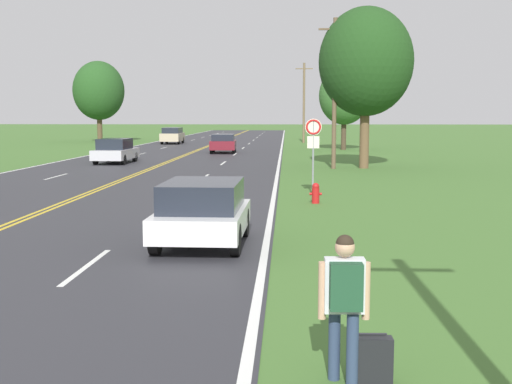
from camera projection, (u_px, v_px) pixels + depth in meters
hitchhiker_person at (345, 294)px, 6.93m from camera, size 0.56×0.41×1.66m
suitcase at (372, 360)px, 7.04m from camera, size 0.45×0.18×0.57m
fire_hydrant at (316, 193)px, 21.42m from camera, size 0.41×0.25×0.69m
traffic_sign at (313, 138)px, 23.21m from camera, size 0.60×0.10×2.81m
utility_pole_midground at (335, 91)px, 34.75m from camera, size 1.80×0.24×8.12m
utility_pole_far at (304, 102)px, 67.57m from camera, size 1.80×0.24×8.37m
tree_left_verge at (366, 62)px, 34.95m from camera, size 5.15×5.15×8.79m
tree_mid_treeline at (344, 96)px, 53.85m from camera, size 4.25×4.25×7.02m
tree_right_cluster at (99, 91)px, 69.91m from camera, size 5.55×5.55×8.79m
car_white_hatchback_nearest at (203, 211)px, 14.48m from camera, size 1.96×3.53×1.46m
car_silver_sedan_approaching at (115, 151)px, 39.20m from camera, size 2.02×4.19×1.51m
car_maroon_hatchback_mid_near at (223, 143)px, 49.80m from camera, size 2.07×3.84×1.47m
car_champagne_suv_mid_far at (172, 135)px, 65.78m from camera, size 1.98×4.61×1.66m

